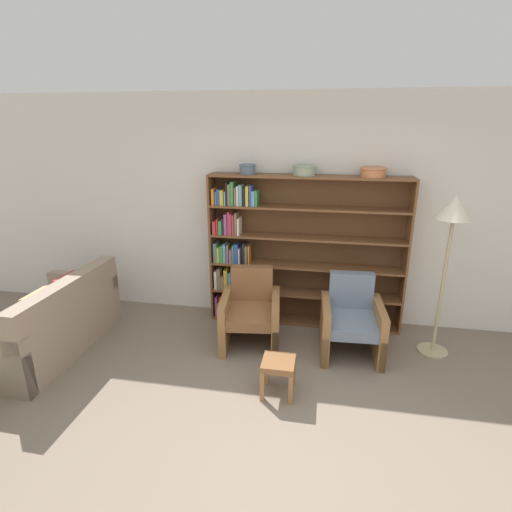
{
  "coord_description": "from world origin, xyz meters",
  "views": [
    {
      "loc": [
        0.21,
        -2.35,
        2.39
      ],
      "look_at": [
        -0.57,
        1.91,
        0.95
      ],
      "focal_mm": 28.0,
      "sensor_mm": 36.0,
      "label": 1
    }
  ],
  "objects_px": {
    "couch": "(48,325)",
    "footstool": "(278,368)",
    "bookshelf": "(287,251)",
    "bowl_sage": "(304,170)",
    "bowl_brass": "(248,169)",
    "floor_lamp": "(453,220)",
    "bowl_copper": "(373,171)",
    "armchair_leather": "(251,312)",
    "armchair_cushioned": "(351,320)"
  },
  "relations": [
    {
      "from": "armchair_leather",
      "to": "couch",
      "type": "bearing_deg",
      "value": 7.7
    },
    {
      "from": "bookshelf",
      "to": "couch",
      "type": "bearing_deg",
      "value": -154.54
    },
    {
      "from": "bowl_brass",
      "to": "armchair_leather",
      "type": "height_order",
      "value": "bowl_brass"
    },
    {
      "from": "bowl_brass",
      "to": "armchair_cushioned",
      "type": "relative_size",
      "value": 0.24
    },
    {
      "from": "bowl_sage",
      "to": "couch",
      "type": "xyz_separation_m",
      "value": [
        -2.66,
        -1.16,
        -1.6
      ]
    },
    {
      "from": "bowl_sage",
      "to": "armchair_cushioned",
      "type": "xyz_separation_m",
      "value": [
        0.6,
        -0.6,
        -1.53
      ]
    },
    {
      "from": "armchair_cushioned",
      "to": "couch",
      "type": "bearing_deg",
      "value": 6.93
    },
    {
      "from": "bowl_brass",
      "to": "armchair_leather",
      "type": "xyz_separation_m",
      "value": [
        0.15,
        -0.6,
        -1.53
      ]
    },
    {
      "from": "bowl_brass",
      "to": "bookshelf",
      "type": "bearing_deg",
      "value": 2.14
    },
    {
      "from": "bowl_brass",
      "to": "floor_lamp",
      "type": "height_order",
      "value": "bowl_brass"
    },
    {
      "from": "bowl_brass",
      "to": "armchair_leather",
      "type": "bearing_deg",
      "value": -76.31
    },
    {
      "from": "bowl_sage",
      "to": "footstool",
      "type": "height_order",
      "value": "bowl_sage"
    },
    {
      "from": "bookshelf",
      "to": "bowl_brass",
      "type": "xyz_separation_m",
      "value": [
        -0.47,
        -0.02,
        0.98
      ]
    },
    {
      "from": "bookshelf",
      "to": "bowl_copper",
      "type": "relative_size",
      "value": 7.91
    },
    {
      "from": "couch",
      "to": "footstool",
      "type": "xyz_separation_m",
      "value": [
        2.58,
        -0.3,
        -0.03
      ]
    },
    {
      "from": "bowl_copper",
      "to": "couch",
      "type": "relative_size",
      "value": 0.18
    },
    {
      "from": "bookshelf",
      "to": "bowl_brass",
      "type": "relative_size",
      "value": 11.48
    },
    {
      "from": "floor_lamp",
      "to": "footstool",
      "type": "distance_m",
      "value": 2.24
    },
    {
      "from": "armchair_leather",
      "to": "armchair_cushioned",
      "type": "relative_size",
      "value": 1.0
    },
    {
      "from": "bowl_brass",
      "to": "bowl_copper",
      "type": "bearing_deg",
      "value": -0.0
    },
    {
      "from": "couch",
      "to": "footstool",
      "type": "bearing_deg",
      "value": -96.0
    },
    {
      "from": "couch",
      "to": "armchair_cushioned",
      "type": "relative_size",
      "value": 1.99
    },
    {
      "from": "bowl_sage",
      "to": "bowl_copper",
      "type": "relative_size",
      "value": 0.92
    },
    {
      "from": "footstool",
      "to": "bowl_copper",
      "type": "bearing_deg",
      "value": 60.48
    },
    {
      "from": "floor_lamp",
      "to": "bowl_copper",
      "type": "bearing_deg",
      "value": 149.32
    },
    {
      "from": "bowl_sage",
      "to": "couch",
      "type": "bearing_deg",
      "value": -156.4
    },
    {
      "from": "bowl_copper",
      "to": "floor_lamp",
      "type": "xyz_separation_m",
      "value": [
        0.76,
        -0.45,
        -0.41
      ]
    },
    {
      "from": "armchair_cushioned",
      "to": "floor_lamp",
      "type": "distance_m",
      "value": 1.44
    },
    {
      "from": "bookshelf",
      "to": "floor_lamp",
      "type": "xyz_separation_m",
      "value": [
        1.69,
        -0.47,
        0.56
      ]
    },
    {
      "from": "couch",
      "to": "armchair_cushioned",
      "type": "distance_m",
      "value": 3.31
    },
    {
      "from": "bowl_sage",
      "to": "bowl_copper",
      "type": "distance_m",
      "value": 0.75
    },
    {
      "from": "bowl_sage",
      "to": "armchair_leather",
      "type": "bearing_deg",
      "value": -130.18
    },
    {
      "from": "footstool",
      "to": "bowl_brass",
      "type": "bearing_deg",
      "value": 111.33
    },
    {
      "from": "couch",
      "to": "floor_lamp",
      "type": "relative_size",
      "value": 0.96
    },
    {
      "from": "bowl_copper",
      "to": "floor_lamp",
      "type": "height_order",
      "value": "bowl_copper"
    },
    {
      "from": "couch",
      "to": "floor_lamp",
      "type": "distance_m",
      "value": 4.39
    },
    {
      "from": "bookshelf",
      "to": "bowl_sage",
      "type": "distance_m",
      "value": 1.0
    },
    {
      "from": "couch",
      "to": "armchair_leather",
      "type": "height_order",
      "value": "couch"
    },
    {
      "from": "bowl_copper",
      "to": "footstool",
      "type": "relative_size",
      "value": 0.85
    },
    {
      "from": "bowl_brass",
      "to": "bowl_copper",
      "type": "distance_m",
      "value": 1.4
    },
    {
      "from": "floor_lamp",
      "to": "footstool",
      "type": "height_order",
      "value": "floor_lamp"
    },
    {
      "from": "bowl_copper",
      "to": "armchair_leather",
      "type": "distance_m",
      "value": 2.06
    },
    {
      "from": "bookshelf",
      "to": "bowl_sage",
      "type": "relative_size",
      "value": 8.56
    },
    {
      "from": "bowl_copper",
      "to": "couch",
      "type": "distance_m",
      "value": 3.94
    },
    {
      "from": "bowl_brass",
      "to": "armchair_leather",
      "type": "relative_size",
      "value": 0.24
    },
    {
      "from": "bowl_brass",
      "to": "footstool",
      "type": "distance_m",
      "value": 2.26
    },
    {
      "from": "couch",
      "to": "bowl_copper",
      "type": "bearing_deg",
      "value": -70.49
    },
    {
      "from": "floor_lamp",
      "to": "bowl_brass",
      "type": "bearing_deg",
      "value": 168.24
    },
    {
      "from": "armchair_leather",
      "to": "footstool",
      "type": "height_order",
      "value": "armchair_leather"
    },
    {
      "from": "bowl_brass",
      "to": "floor_lamp",
      "type": "bearing_deg",
      "value": -11.76
    }
  ]
}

